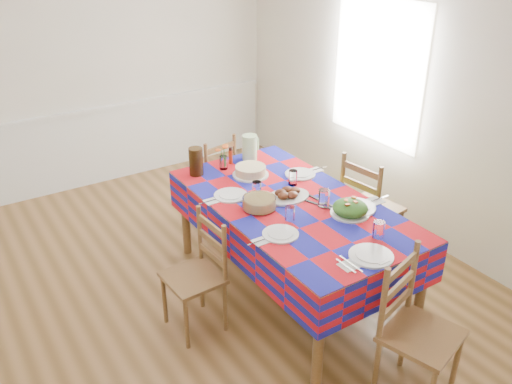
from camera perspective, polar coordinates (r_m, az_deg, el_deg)
room at (r=4.12m, az=-7.31°, el=5.43°), size 4.58×5.08×2.78m
wainscot at (r=6.62m, az=-16.49°, el=4.88°), size 4.41×0.06×0.92m
window_right at (r=5.57m, az=12.62°, el=12.30°), size 0.00×1.40×1.40m
dining_table at (r=4.34m, az=3.76°, el=-2.18°), size 1.15×2.14×0.83m
setting_near_head at (r=3.75m, az=12.22°, el=-5.64°), size 0.49×0.32×0.14m
setting_left_near at (r=3.91m, az=2.89°, el=-3.68°), size 0.48×0.28×0.13m
setting_left_far at (r=4.37m, az=-1.76°, el=-0.13°), size 0.50×0.30×0.13m
setting_right_near at (r=4.25m, az=9.31°, el=-1.24°), size 0.60×0.35×0.15m
setting_right_far at (r=4.69m, az=4.46°, el=1.79°), size 0.50×0.29×0.13m
meat_platter at (r=4.35m, az=3.35°, el=-0.27°), size 0.38×0.27×0.07m
salad_platter at (r=4.16m, az=9.88°, el=-1.74°), size 0.30×0.30×0.13m
pasta_bowl at (r=4.18m, az=0.35°, el=-1.18°), size 0.26×0.26×0.09m
cake at (r=4.72m, az=-0.58°, el=2.21°), size 0.32×0.32×0.09m
serving_utensils at (r=4.30m, az=6.69°, el=-1.13°), size 0.17×0.37×0.01m
flower_vase at (r=4.84m, az=-3.46°, el=3.50°), size 0.14×0.12×0.23m
hot_sauce at (r=4.95m, az=-2.70°, el=3.88°), size 0.04×0.04×0.16m
green_pitcher at (r=5.02m, az=-0.67°, el=4.71°), size 0.14×0.14×0.24m
tea_pitcher at (r=4.74m, az=-6.33°, el=3.21°), size 0.12×0.12×0.25m
name_card at (r=3.64m, az=13.29°, el=-7.29°), size 0.09×0.03×0.02m
chair_near at (r=3.67m, az=16.38°, el=-13.95°), size 0.56×0.54×1.03m
chair_far at (r=5.48m, az=-4.61°, el=1.20°), size 0.50×0.48×0.96m
chair_left at (r=4.12m, az=-6.15°, el=-8.73°), size 0.41×0.43×0.93m
chair_right at (r=4.94m, az=11.71°, el=-1.82°), size 0.50×0.52×1.04m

